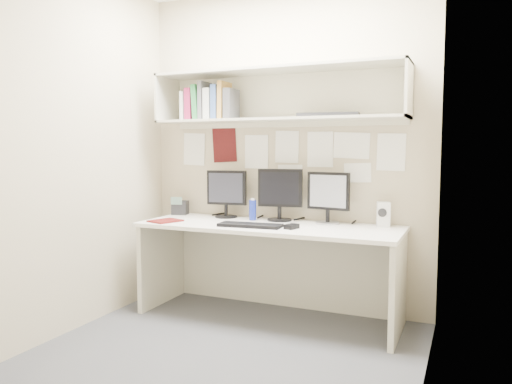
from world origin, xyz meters
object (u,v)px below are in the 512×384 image
at_px(speaker, 383,214).
at_px(monitor_right, 328,195).
at_px(desk, 269,271).
at_px(keyboard, 250,225).
at_px(maroon_notebook, 165,221).
at_px(monitor_left, 226,191).
at_px(desk_phone, 180,207).
at_px(monitor_center, 280,192).

bearing_deg(speaker, monitor_right, 166.76).
distance_m(desk, monitor_right, 0.74).
xyz_separation_m(desk, speaker, (0.82, 0.23, 0.46)).
distance_m(desk, keyboard, 0.42).
bearing_deg(maroon_notebook, monitor_left, 70.81).
bearing_deg(desk, monitor_left, 154.96).
height_order(monitor_left, desk_phone, monitor_left).
distance_m(monitor_left, keyboard, 0.58).
bearing_deg(speaker, keyboard, -171.14).
height_order(desk, monitor_center, monitor_center).
distance_m(monitor_left, monitor_center, 0.48).
height_order(desk, keyboard, keyboard).
relative_size(desk, maroon_notebook, 8.72).
bearing_deg(monitor_right, desk_phone, -171.22).
xyz_separation_m(monitor_right, maroon_notebook, (-1.21, -0.41, -0.21)).
height_order(monitor_center, maroon_notebook, monitor_center).
bearing_deg(keyboard, speaker, 19.09).
relative_size(maroon_notebook, desk_phone, 1.45).
relative_size(monitor_left, monitor_center, 0.95).
bearing_deg(monitor_left, desk, -32.47).
bearing_deg(desk_phone, speaker, -14.83).
relative_size(keyboard, desk_phone, 2.97).
bearing_deg(keyboard, monitor_left, 130.81).
distance_m(desk, monitor_left, 0.78).
bearing_deg(monitor_right, monitor_left, -170.95).
bearing_deg(monitor_left, desk_phone, 171.77).
xyz_separation_m(monitor_left, monitor_right, (0.87, -0.00, 0.00)).
xyz_separation_m(monitor_center, desk_phone, (-0.94, 0.01, -0.17)).
height_order(monitor_left, maroon_notebook, monitor_left).
bearing_deg(keyboard, monitor_right, 33.78).
height_order(monitor_center, monitor_right, monitor_center).
height_order(monitor_center, desk_phone, monitor_center).
relative_size(keyboard, maroon_notebook, 2.05).
bearing_deg(desk_phone, monitor_left, -15.78).
xyz_separation_m(monitor_right, keyboard, (-0.49, -0.38, -0.21)).
relative_size(monitor_center, desk_phone, 2.62).
bearing_deg(desk, desk_phone, 166.34).
height_order(desk, speaker, speaker).
bearing_deg(desk_phone, keyboard, -39.67).
relative_size(monitor_right, desk_phone, 2.51).
xyz_separation_m(monitor_center, keyboard, (-0.09, -0.38, -0.22)).
relative_size(desk, monitor_center, 4.83).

